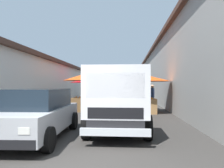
% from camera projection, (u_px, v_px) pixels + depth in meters
% --- Properties ---
extents(ground, '(90.00, 90.00, 0.00)m').
position_uv_depth(ground, '(112.00, 105.00, 16.78)').
color(ground, '#33302D').
extents(building_left_whitewash, '(49.80, 7.50, 3.45)m').
position_uv_depth(building_left_whitewash, '(37.00, 84.00, 19.61)').
color(building_left_whitewash, silver).
rests_on(building_left_whitewash, ground).
extents(building_right_concrete, '(49.80, 7.50, 5.28)m').
position_uv_depth(building_right_concrete, '(195.00, 74.00, 18.47)').
color(building_right_concrete, gray).
rests_on(building_right_concrete, ground).
extents(fruit_stall_near_left, '(2.68, 2.68, 2.23)m').
position_uv_depth(fruit_stall_near_left, '(148.00, 84.00, 11.85)').
color(fruit_stall_near_left, '#9E9EA3').
rests_on(fruit_stall_near_left, ground).
extents(fruit_stall_far_left, '(2.52, 2.52, 2.22)m').
position_uv_depth(fruit_stall_far_left, '(87.00, 84.00, 16.26)').
color(fruit_stall_far_left, '#9E9EA3').
rests_on(fruit_stall_far_left, ground).
extents(fruit_stall_mid_lane, '(2.17, 2.17, 2.31)m').
position_uv_depth(fruit_stall_mid_lane, '(80.00, 84.00, 12.64)').
color(fruit_stall_mid_lane, '#9E9EA3').
rests_on(fruit_stall_mid_lane, ground).
extents(hatchback_car, '(3.98, 2.06, 1.45)m').
position_uv_depth(hatchback_car, '(35.00, 113.00, 6.15)').
color(hatchback_car, '#ADAFB5').
rests_on(hatchback_car, ground).
extents(delivery_truck, '(4.93, 1.98, 2.08)m').
position_uv_depth(delivery_truck, '(118.00, 102.00, 6.59)').
color(delivery_truck, black).
rests_on(delivery_truck, ground).
extents(vendor_by_crates, '(0.65, 0.32, 1.69)m').
position_uv_depth(vendor_by_crates, '(84.00, 92.00, 20.14)').
color(vendor_by_crates, '#232328').
rests_on(vendor_by_crates, ground).
extents(vendor_in_shade, '(0.63, 0.32, 1.63)m').
position_uv_depth(vendor_in_shade, '(152.00, 95.00, 13.34)').
color(vendor_in_shade, '#232328').
rests_on(vendor_in_shade, ground).
extents(parked_scooter, '(1.68, 0.50, 1.14)m').
position_uv_depth(parked_scooter, '(144.00, 100.00, 16.05)').
color(parked_scooter, black).
rests_on(parked_scooter, ground).
extents(plastic_stool, '(0.30, 0.30, 0.43)m').
position_uv_depth(plastic_stool, '(86.00, 112.00, 9.68)').
color(plastic_stool, red).
rests_on(plastic_stool, ground).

